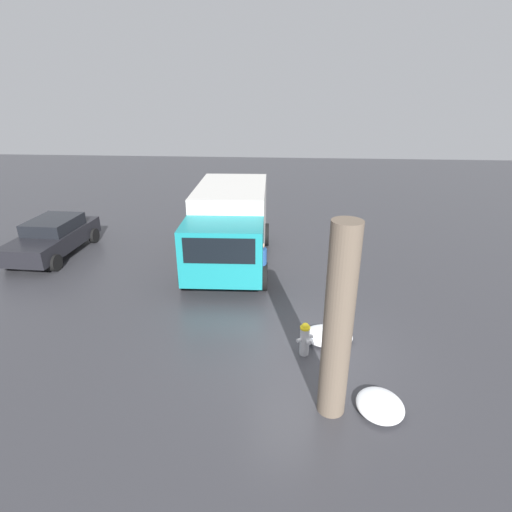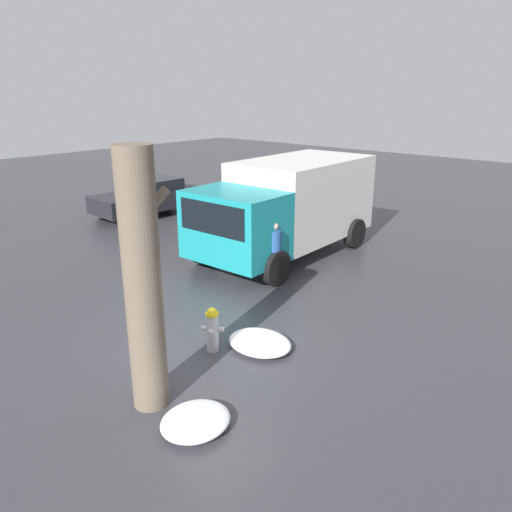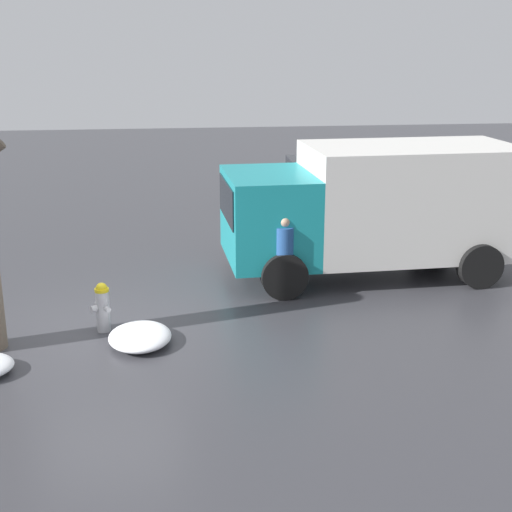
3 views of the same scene
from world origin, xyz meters
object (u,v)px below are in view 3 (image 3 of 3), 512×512
object	(u,v)px
fire_hydrant	(102,306)
delivery_truck	(376,205)
pedestrian	(284,254)
parked_car	(316,180)

from	to	relation	value
fire_hydrant	delivery_truck	bearing A→B (deg)	172.62
fire_hydrant	delivery_truck	distance (m)	6.09
pedestrian	parked_car	distance (m)	8.46
parked_car	pedestrian	bearing A→B (deg)	165.66
delivery_truck	pedestrian	distance (m)	2.55
fire_hydrant	delivery_truck	world-z (taller)	delivery_truck
delivery_truck	parked_car	distance (m)	6.92
pedestrian	parked_car	xyz separation A→B (m)	(2.34, 8.13, -0.15)
pedestrian	parked_car	size ratio (longest dim) A/B	0.38
fire_hydrant	delivery_truck	size ratio (longest dim) A/B	0.14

